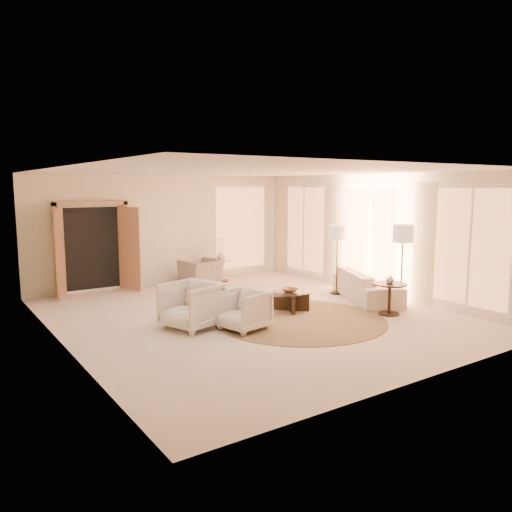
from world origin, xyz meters
TOP-DOWN VIEW (x-y plane):
  - room at (0.00, 0.00)m, footprint 7.04×8.04m
  - windows_right at (3.45, 0.10)m, footprint 0.10×6.40m
  - window_back_corner at (2.30, 3.95)m, footprint 1.70×0.10m
  - curtains_right at (3.40, 1.00)m, footprint 0.06×5.20m
  - french_doors at (-1.90, 3.82)m, footprint 1.95×0.66m
  - area_rug at (0.58, -0.81)m, footprint 4.22×4.22m
  - sofa at (2.90, -0.31)m, footprint 1.70×2.36m
  - armchair_left at (-1.36, -0.15)m, footprint 1.06×1.10m
  - armchair_right at (-0.65, -0.74)m, footprint 0.85×0.88m
  - accent_chair at (0.72, 3.40)m, footprint 1.06×0.80m
  - coffee_table at (0.87, -0.14)m, footprint 1.19×1.19m
  - end_table at (2.30, -1.48)m, footprint 0.67×0.67m
  - side_table at (1.31, 3.40)m, footprint 0.50×0.50m
  - floor_lamp_near at (2.76, 0.51)m, footprint 0.39×0.39m
  - floor_lamp_far at (2.90, -1.26)m, footprint 0.42×0.42m
  - bowl at (0.87, -0.14)m, footprint 0.41×0.41m
  - end_vase at (2.30, -1.48)m, footprint 0.20×0.20m
  - side_vase at (1.31, 3.40)m, footprint 0.26×0.26m

SIDE VIEW (x-z plane):
  - area_rug at x=0.58m, z-range 0.00..0.01m
  - coffee_table at x=0.87m, z-range 0.05..0.44m
  - sofa at x=2.90m, z-range 0.00..0.64m
  - side_table at x=1.31m, z-range 0.06..0.65m
  - armchair_right at x=-0.65m, z-range 0.00..0.78m
  - accent_chair at x=0.72m, z-range 0.00..0.84m
  - bowl at x=0.87m, z-range 0.39..0.47m
  - end_table at x=2.30m, z-range 0.12..0.75m
  - armchair_left at x=-1.36m, z-range 0.00..0.91m
  - side_vase at x=1.31m, z-range 0.58..0.81m
  - end_vase at x=2.30m, z-range 0.62..0.80m
  - french_doors at x=-1.90m, z-range -0.01..2.15m
  - curtains_right at x=3.40m, z-range 0.00..2.60m
  - windows_right at x=3.45m, z-range 0.15..2.55m
  - window_back_corner at x=2.30m, z-range 0.15..2.55m
  - floor_lamp_near at x=2.76m, z-range 0.57..2.20m
  - room at x=0.00m, z-range -0.02..2.81m
  - floor_lamp_far at x=2.90m, z-range 0.61..2.35m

